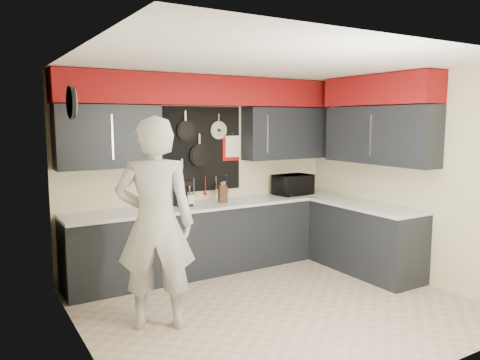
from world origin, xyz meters
TOP-DOWN VIEW (x-y plane):
  - ground at (0.00, 0.00)m, footprint 4.00×4.00m
  - back_wall_assembly at (0.01, 1.60)m, footprint 4.00×0.36m
  - right_wall_assembly at (1.85, 0.26)m, footprint 0.36×3.50m
  - left_wall_assembly at (-1.99, 0.02)m, footprint 0.05×3.50m
  - base_cabinets at (0.49, 1.13)m, footprint 3.95×2.20m
  - microwave at (1.33, 1.46)m, footprint 0.57×0.41m
  - knife_block at (0.12, 1.41)m, footprint 0.12×0.12m
  - utensil_crock at (-0.35, 1.44)m, footprint 0.11×0.11m
  - coffee_maker at (-0.43, 1.50)m, footprint 0.21×0.25m
  - person at (-1.30, 0.19)m, footprint 0.89×0.77m

SIDE VIEW (x-z plane):
  - ground at x=0.00m, z-range 0.00..0.00m
  - base_cabinets at x=0.49m, z-range 0.00..0.92m
  - utensil_crock at x=-0.35m, z-range 0.92..1.06m
  - person at x=-1.30m, z-range 0.00..2.06m
  - knife_block at x=0.12m, z-range 0.92..1.15m
  - microwave at x=1.33m, z-range 0.92..1.22m
  - coffee_maker at x=-0.43m, z-range 0.93..1.25m
  - left_wall_assembly at x=-1.99m, z-range 0.03..2.63m
  - right_wall_assembly at x=1.85m, z-range 0.64..3.24m
  - back_wall_assembly at x=0.01m, z-range 0.71..3.31m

